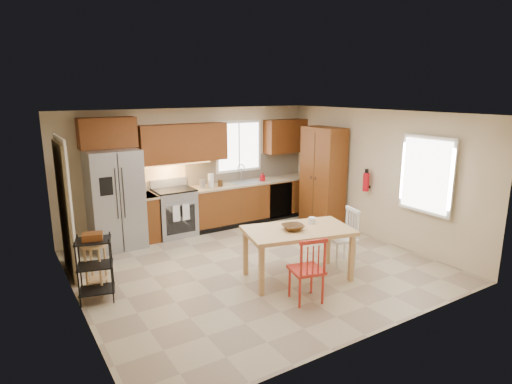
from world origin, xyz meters
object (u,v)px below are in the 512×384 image
at_px(refrigerator, 115,199).
at_px(soap_bottle, 262,177).
at_px(utility_cart, 95,269).
at_px(chair_white, 341,237).
at_px(fire_extinguisher, 366,182).
at_px(table_bowl, 293,230).
at_px(bar_stool, 96,268).
at_px(range_stove, 175,213).
at_px(chair_red, 306,268).
at_px(table_jar, 312,222).
at_px(dining_table, 298,254).
at_px(pantry, 323,177).

xyz_separation_m(refrigerator, soap_bottle, (3.18, -0.02, 0.09)).
bearing_deg(utility_cart, chair_white, 2.79).
distance_m(fire_extinguisher, table_bowl, 2.61).
height_order(fire_extinguisher, table_bowl, fire_extinguisher).
xyz_separation_m(fire_extinguisher, bar_stool, (-5.08, 0.23, -0.72)).
xyz_separation_m(range_stove, table_bowl, (0.75, -2.92, 0.33)).
relative_size(fire_extinguisher, chair_white, 0.38).
bearing_deg(chair_red, table_jar, 60.01).
xyz_separation_m(bar_stool, utility_cart, (-0.05, -0.22, 0.08)).
xyz_separation_m(table_jar, utility_cart, (-3.15, 0.79, -0.36)).
bearing_deg(refrigerator, dining_table, -55.03).
bearing_deg(chair_white, pantry, -19.10).
bearing_deg(utility_cart, range_stove, 61.51).
height_order(refrigerator, pantry, pantry).
relative_size(fire_extinguisher, dining_table, 0.22).
relative_size(refrigerator, chair_red, 1.93).
distance_m(chair_white, utility_cart, 3.84).
height_order(range_stove, dining_table, range_stove).
height_order(refrigerator, table_jar, refrigerator).
height_order(bar_stool, utility_cart, utility_cart).
relative_size(refrigerator, utility_cart, 1.97).
xyz_separation_m(refrigerator, chair_red, (1.65, -3.51, -0.44)).
relative_size(chair_red, chair_white, 1.00).
bearing_deg(soap_bottle, utility_cart, -153.98).
xyz_separation_m(pantry, bar_stool, (-4.88, -0.82, -0.67)).
bearing_deg(soap_bottle, pantry, -43.45).
height_order(soap_bottle, dining_table, soap_bottle).
height_order(range_stove, bar_stool, range_stove).
bearing_deg(fire_extinguisher, utility_cart, 179.92).
bearing_deg(table_bowl, bar_stool, 157.24).
xyz_separation_m(soap_bottle, bar_stool, (-3.93, -1.72, -0.61)).
distance_m(range_stove, dining_table, 3.04).
bearing_deg(table_jar, table_bowl, -167.47).
xyz_separation_m(table_bowl, bar_stool, (-2.65, 1.11, -0.41)).
bearing_deg(soap_bottle, chair_white, -94.79).
height_order(chair_red, bar_stool, chair_red).
xyz_separation_m(chair_white, table_jar, (-0.60, 0.05, 0.35)).
bearing_deg(utility_cart, refrigerator, 83.26).
bearing_deg(soap_bottle, refrigerator, 179.55).
distance_m(refrigerator, bar_stool, 1.97).
distance_m(pantry, dining_table, 2.95).
bearing_deg(chair_red, soap_bottle, 79.31).
bearing_deg(range_stove, bar_stool, -136.48).
relative_size(range_stove, table_bowl, 2.83).
bearing_deg(bar_stool, pantry, -3.49).
bearing_deg(bar_stool, chair_red, -49.32).
height_order(range_stove, table_bowl, range_stove).
height_order(chair_red, table_bowl, chair_red).
bearing_deg(dining_table, pantry, 55.22).
bearing_deg(pantry, bar_stool, -170.47).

